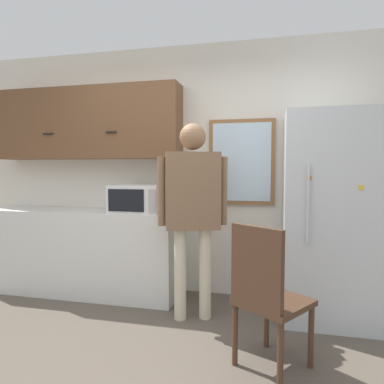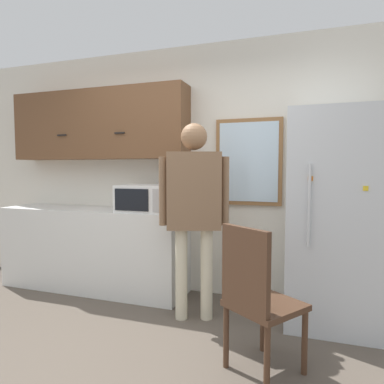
{
  "view_description": "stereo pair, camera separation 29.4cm",
  "coord_description": "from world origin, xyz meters",
  "px_view_note": "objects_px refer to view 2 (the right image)",
  "views": [
    {
      "loc": [
        0.9,
        -1.9,
        1.38
      ],
      "look_at": [
        0.24,
        0.96,
        1.17
      ],
      "focal_mm": 32.0,
      "sensor_mm": 36.0,
      "label": 1
    },
    {
      "loc": [
        1.19,
        -1.82,
        1.38
      ],
      "look_at": [
        0.24,
        0.96,
        1.17
      ],
      "focal_mm": 32.0,
      "sensor_mm": 36.0,
      "label": 2
    }
  ],
  "objects_px": {
    "microwave": "(145,198)",
    "refrigerator": "(335,219)",
    "chair": "(256,295)",
    "person": "(194,200)"
  },
  "relations": [
    {
      "from": "microwave",
      "to": "refrigerator",
      "type": "height_order",
      "value": "refrigerator"
    },
    {
      "from": "chair",
      "to": "refrigerator",
      "type": "bearing_deg",
      "value": -83.28
    },
    {
      "from": "microwave",
      "to": "refrigerator",
      "type": "xyz_separation_m",
      "value": [
        1.86,
        -0.02,
        -0.13
      ]
    },
    {
      "from": "microwave",
      "to": "person",
      "type": "relative_size",
      "value": 0.3
    },
    {
      "from": "person",
      "to": "refrigerator",
      "type": "relative_size",
      "value": 0.95
    },
    {
      "from": "chair",
      "to": "microwave",
      "type": "bearing_deg",
      "value": -2.54
    },
    {
      "from": "refrigerator",
      "to": "microwave",
      "type": "bearing_deg",
      "value": 179.25
    },
    {
      "from": "person",
      "to": "microwave",
      "type": "bearing_deg",
      "value": 134.37
    },
    {
      "from": "microwave",
      "to": "chair",
      "type": "distance_m",
      "value": 1.74
    },
    {
      "from": "refrigerator",
      "to": "chair",
      "type": "bearing_deg",
      "value": -118.41
    }
  ]
}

